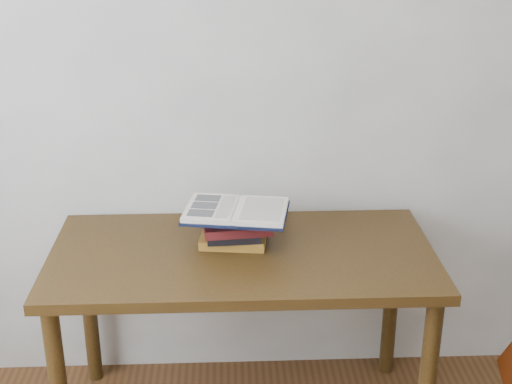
{
  "coord_description": "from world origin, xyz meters",
  "views": [
    {
      "loc": [
        0.07,
        -0.91,
        1.91
      ],
      "look_at": [
        0.17,
        1.37,
        0.98
      ],
      "focal_mm": 50.0,
      "sensor_mm": 36.0,
      "label": 1
    }
  ],
  "objects": [
    {
      "name": "desk",
      "position": [
        0.12,
        1.38,
        0.64
      ],
      "size": [
        1.38,
        0.69,
        0.74
      ],
      "color": "#402A10",
      "rests_on": "ground"
    },
    {
      "name": "open_book",
      "position": [
        0.1,
        1.43,
        0.88
      ],
      "size": [
        0.4,
        0.31,
        0.03
      ],
      "rotation": [
        0.0,
        0.0,
        -0.17
      ],
      "color": "black",
      "rests_on": "book_stack"
    },
    {
      "name": "book_stack",
      "position": [
        0.1,
        1.44,
        0.8
      ],
      "size": [
        0.27,
        0.2,
        0.12
      ],
      "color": "#9A5723",
      "rests_on": "desk"
    },
    {
      "name": "room_shell",
      "position": [
        -0.08,
        0.01,
        1.63
      ],
      "size": [
        3.54,
        3.54,
        2.62
      ],
      "color": "silver",
      "rests_on": "ground"
    }
  ]
}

